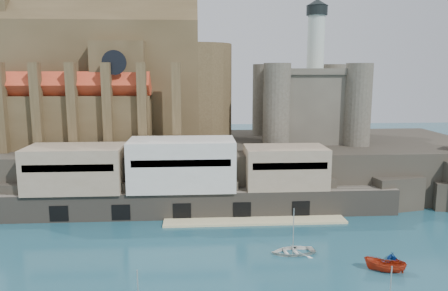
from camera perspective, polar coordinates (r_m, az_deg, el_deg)
ground at (r=56.46m, az=4.50°, el=-16.10°), size 300.00×300.00×0.00m
promontory at (r=92.05m, az=0.97°, el=-2.57°), size 100.00×36.00×10.00m
quay at (r=75.69m, az=-5.62°, el=-4.45°), size 70.00×12.00×13.05m
church at (r=93.63m, az=-14.04°, el=7.98°), size 47.00×25.93×30.51m
castle_keep at (r=94.53m, az=10.83°, el=5.79°), size 21.20×21.20×29.30m
boat_5 at (r=59.82m, az=20.23°, el=-15.16°), size 2.49×2.46×5.04m
boat_6 at (r=62.03m, az=8.97°, el=-13.73°), size 1.75×4.43×6.04m
boat_7 at (r=62.61m, az=21.09°, el=-14.06°), size 3.13×2.45×3.19m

